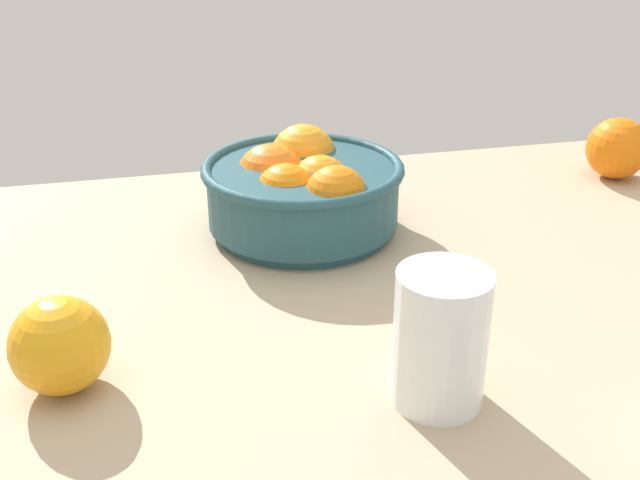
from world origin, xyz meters
The scene contains 5 objects.
ground_plane centered at (0.00, 0.00, -1.50)cm, with size 149.13×84.42×3.00cm, color tan.
fruit_bowl centered at (3.92, 20.37, 4.99)cm, with size 23.02×23.02×10.51cm.
juice_glass centered at (7.67, -13.49, 4.82)cm, with size 7.37×7.37×11.24cm.
loose_orange_0 centered at (-21.14, -5.21, 4.00)cm, with size 7.99×7.99×7.99cm, color orange.
loose_orange_1 centered at (48.95, 27.17, 4.13)cm, with size 8.26×8.26×8.26cm, color orange.
Camera 1 is at (-12.66, -59.89, 38.07)cm, focal length 43.15 mm.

